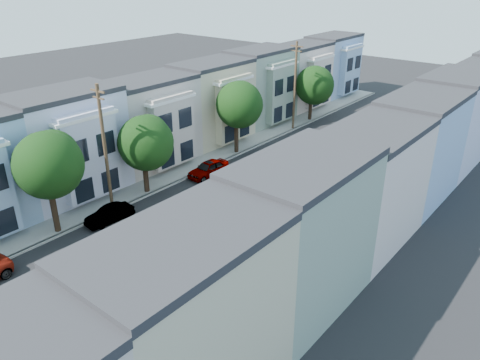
# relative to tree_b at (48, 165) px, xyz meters

# --- Properties ---
(ground) EXTENTS (160.00, 160.00, 0.00)m
(ground) POSITION_rel_tree_b_xyz_m (6.30, 2.61, -5.40)
(ground) COLOR black
(ground) RESTS_ON ground
(road_slab) EXTENTS (12.00, 70.00, 0.02)m
(road_slab) POSITION_rel_tree_b_xyz_m (6.30, 17.61, -5.39)
(road_slab) COLOR black
(road_slab) RESTS_ON ground
(curb_left) EXTENTS (0.30, 70.00, 0.15)m
(curb_left) POSITION_rel_tree_b_xyz_m (0.25, 17.61, -5.33)
(curb_left) COLOR gray
(curb_left) RESTS_ON ground
(curb_right) EXTENTS (0.30, 70.00, 0.15)m
(curb_right) POSITION_rel_tree_b_xyz_m (12.35, 17.61, -5.33)
(curb_right) COLOR gray
(curb_right) RESTS_ON ground
(sidewalk_left) EXTENTS (2.60, 70.00, 0.15)m
(sidewalk_left) POSITION_rel_tree_b_xyz_m (-1.05, 17.61, -5.33)
(sidewalk_left) COLOR gray
(sidewalk_left) RESTS_ON ground
(sidewalk_right) EXTENTS (2.60, 70.00, 0.15)m
(sidewalk_right) POSITION_rel_tree_b_xyz_m (13.65, 17.61, -5.33)
(sidewalk_right) COLOR gray
(sidewalk_right) RESTS_ON ground
(centerline) EXTENTS (0.12, 70.00, 0.01)m
(centerline) POSITION_rel_tree_b_xyz_m (6.30, 17.61, -5.40)
(centerline) COLOR gold
(centerline) RESTS_ON ground
(townhouse_row_left) EXTENTS (5.00, 70.00, 8.50)m
(townhouse_row_left) POSITION_rel_tree_b_xyz_m (-4.85, 17.61, -5.40)
(townhouse_row_left) COLOR beige
(townhouse_row_left) RESTS_ON ground
(townhouse_row_right) EXTENTS (5.00, 70.00, 8.50)m
(townhouse_row_right) POSITION_rel_tree_b_xyz_m (17.45, 17.61, -5.40)
(townhouse_row_right) COLOR beige
(townhouse_row_right) RESTS_ON ground
(tree_b) EXTENTS (4.70, 4.70, 7.78)m
(tree_b) POSITION_rel_tree_b_xyz_m (0.00, 0.00, 0.00)
(tree_b) COLOR black
(tree_b) RESTS_ON ground
(tree_c) EXTENTS (4.57, 4.57, 6.89)m
(tree_c) POSITION_rel_tree_b_xyz_m (0.00, 8.43, -0.82)
(tree_c) COLOR black
(tree_c) RESTS_ON ground
(tree_d) EXTENTS (4.70, 4.70, 7.55)m
(tree_d) POSITION_rel_tree_b_xyz_m (0.00, 20.45, -0.22)
(tree_d) COLOR black
(tree_d) RESTS_ON ground
(tree_e) EXTENTS (4.70, 4.70, 6.83)m
(tree_e) POSITION_rel_tree_b_xyz_m (0.00, 34.90, -0.94)
(tree_e) COLOR black
(tree_e) RESTS_ON ground
(tree_far_r) EXTENTS (3.10, 3.10, 5.51)m
(tree_far_r) POSITION_rel_tree_b_xyz_m (13.20, 33.43, -1.49)
(tree_far_r) COLOR black
(tree_far_r) RESTS_ON ground
(utility_pole_near) EXTENTS (1.60, 0.26, 10.00)m
(utility_pole_near) POSITION_rel_tree_b_xyz_m (0.00, 4.61, -0.25)
(utility_pole_near) COLOR #42301E
(utility_pole_near) RESTS_ON ground
(utility_pole_far) EXTENTS (1.60, 0.26, 10.00)m
(utility_pole_far) POSITION_rel_tree_b_xyz_m (0.00, 30.61, -0.25)
(utility_pole_far) COLOR #42301E
(utility_pole_far) RESTS_ON ground
(fedex_truck) EXTENTS (2.71, 7.05, 3.38)m
(fedex_truck) POSITION_rel_tree_b_xyz_m (8.52, 7.87, -3.52)
(fedex_truck) COLOR white
(fedex_truck) RESTS_ON ground
(lead_sedan) EXTENTS (1.87, 4.28, 1.27)m
(lead_sedan) POSITION_rel_tree_b_xyz_m (8.35, 17.19, -4.77)
(lead_sedan) COLOR black
(lead_sedan) RESTS_ON ground
(parked_left_c) EXTENTS (1.64, 3.78, 1.22)m
(parked_left_c) POSITION_rel_tree_b_xyz_m (1.40, 3.33, -4.79)
(parked_left_c) COLOR #A4A5AD
(parked_left_c) RESTS_ON ground
(parked_left_d) EXTENTS (1.99, 4.53, 1.44)m
(parked_left_d) POSITION_rel_tree_b_xyz_m (1.40, 14.33, -4.69)
(parked_left_d) COLOR #4B160C
(parked_left_d) RESTS_ON ground
(parked_right_a) EXTENTS (1.56, 4.28, 1.42)m
(parked_right_a) POSITION_rel_tree_b_xyz_m (11.20, -5.67, -4.69)
(parked_right_a) COLOR #4B4D4F
(parked_right_a) RESTS_ON ground
(parked_right_b) EXTENTS (1.90, 4.71, 1.54)m
(parked_right_b) POSITION_rel_tree_b_xyz_m (11.20, -0.29, -4.63)
(parked_right_b) COLOR silver
(parked_right_b) RESTS_ON ground
(parked_right_c) EXTENTS (2.12, 4.96, 1.48)m
(parked_right_c) POSITION_rel_tree_b_xyz_m (11.20, 19.95, -4.66)
(parked_right_c) COLOR black
(parked_right_c) RESTS_ON ground
(parked_right_d) EXTENTS (2.54, 5.33, 1.47)m
(parked_right_d) POSITION_rel_tree_b_xyz_m (11.20, 30.95, -4.67)
(parked_right_d) COLOR #081833
(parked_right_d) RESTS_ON ground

